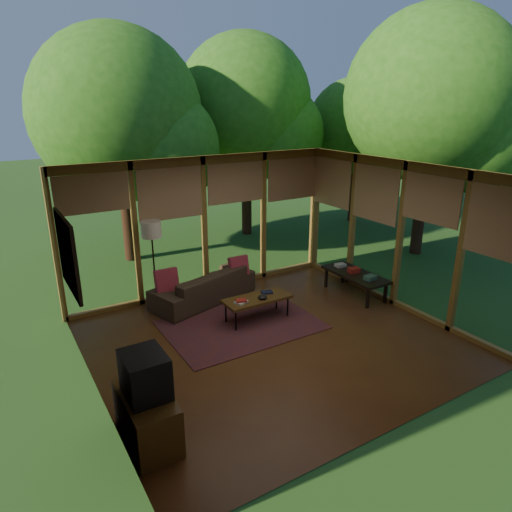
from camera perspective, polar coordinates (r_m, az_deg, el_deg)
floor at (r=7.53m, az=2.17°, el=-10.50°), size 5.50×5.50×0.00m
ceiling at (r=6.63m, az=2.46°, el=10.27°), size 5.50×5.50×0.00m
wall_left at (r=6.00m, az=-20.27°, el=-5.35°), size 0.04×5.00×2.70m
wall_front at (r=5.24m, az=17.73°, el=-8.66°), size 5.50×0.04×2.70m
window_wall_back at (r=9.05m, az=-6.48°, el=3.80°), size 5.50×0.12×2.70m
window_wall_right at (r=8.72m, az=17.57°, el=2.43°), size 0.12×5.00×2.70m
exterior_lawn at (r=18.17m, az=9.44°, el=6.94°), size 40.00×40.00×0.00m
tree_nw at (r=11.05m, az=-16.98°, el=16.57°), size 3.79×3.79×5.29m
tree_ne at (r=12.91m, az=-1.47°, el=18.51°), size 3.60×3.60×5.41m
tree_se at (r=11.69m, az=20.99°, el=18.08°), size 3.93×3.93×5.73m
tree_far at (r=14.54m, az=12.17°, el=15.48°), size 2.85×2.85×4.35m
rug at (r=7.99m, az=-1.88°, el=-8.58°), size 2.57×1.82×0.01m
sofa at (r=8.84m, az=-6.57°, el=-3.74°), size 2.23×1.37×0.61m
pillow_left at (r=8.44m, az=-11.12°, el=-3.05°), size 0.42×0.22×0.44m
pillow_right at (r=9.02m, az=-2.18°, el=-1.32°), size 0.39×0.21×0.41m
ct_book_lower at (r=7.79m, az=-1.86°, el=-5.77°), size 0.25×0.22×0.03m
ct_book_upper at (r=7.78m, az=-1.87°, el=-5.58°), size 0.20×0.17×0.03m
ct_book_side at (r=8.18m, az=1.36°, el=-4.54°), size 0.23×0.20×0.03m
ct_bowl at (r=7.93m, az=0.84°, el=-5.14°), size 0.16×0.16×0.07m
media_cabinet at (r=5.61m, az=-13.46°, el=-19.00°), size 0.50×1.00×0.60m
television at (r=5.29m, az=-13.71°, el=-14.23°), size 0.45×0.55×0.50m
console_book_a at (r=8.93m, az=14.09°, el=-2.64°), size 0.24×0.18×0.08m
console_book_b at (r=9.23m, az=12.14°, el=-1.74°), size 0.24×0.19×0.10m
console_book_c at (r=9.51m, az=10.49°, el=-1.13°), size 0.21×0.16×0.06m
floor_lamp at (r=8.42m, az=-12.93°, el=2.67°), size 0.36×0.36×1.65m
coffee_table at (r=8.01m, az=0.15°, el=-5.43°), size 1.20×0.50×0.43m
side_console at (r=9.23m, az=12.31°, el=-2.37°), size 0.60×1.40×0.46m
wall_painting at (r=7.24m, az=-22.47°, el=0.20°), size 0.06×1.35×1.15m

